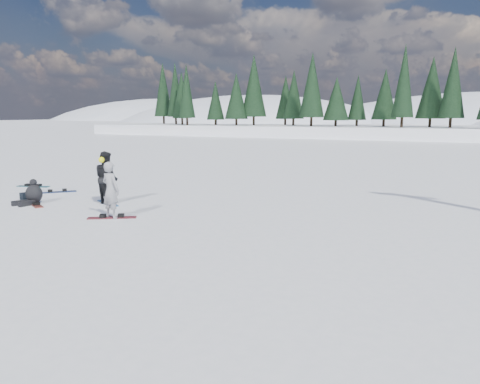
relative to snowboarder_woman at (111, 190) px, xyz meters
name	(u,v)px	position (x,y,z in m)	size (l,w,h in m)	color
ground	(120,210)	(-0.62, 1.12, -0.90)	(420.00, 420.00, 0.00)	white
alpine_backdrop	(401,156)	(-12.34, 190.28, -14.88)	(412.50, 227.00, 53.20)	white
snowboarder_woman	(111,190)	(0.00, 0.00, 0.00)	(0.71, 0.53, 1.93)	#959599
snowboarder_man	(106,178)	(-1.78, 1.86, 0.05)	(0.93, 0.72, 1.91)	black
seated_rider	(33,194)	(-4.24, 0.70, -0.56)	(0.78, 1.15, 0.90)	black
gear_bag	(25,197)	(-4.94, 0.96, -0.75)	(0.45, 0.30, 0.30)	black
snowboard_woman	(112,218)	(0.00, 0.00, -0.89)	(1.50, 0.28, 0.03)	maroon
snowboard_man	(108,203)	(-1.78, 1.86, -0.89)	(1.50, 0.28, 0.03)	#1C5A9D
snowboard_loose_c	(33,186)	(-7.54, 3.56, -0.89)	(1.50, 0.28, 0.03)	#177083
snowboard_loose_b	(35,204)	(-4.00, 0.56, -0.89)	(1.50, 0.28, 0.03)	maroon
snowboard_loose_a	(57,192)	(-5.36, 2.90, -0.89)	(1.50, 0.28, 0.03)	navy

